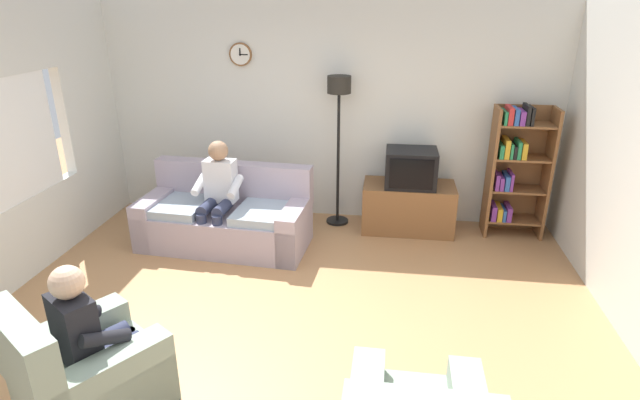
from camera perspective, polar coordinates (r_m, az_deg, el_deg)
name	(u,v)px	position (r m, az deg, el deg)	size (l,w,h in m)	color
ground_plane	(290,330)	(4.56, -3.39, -14.37)	(12.00, 12.00, 0.00)	#B27F51
back_wall_assembly	(328,113)	(6.45, 0.92, 9.78)	(6.20, 0.17, 2.70)	silver
couch	(226,219)	(5.97, -10.52, -2.07)	(1.96, 1.02, 0.90)	#A899A8
tv_stand	(408,207)	(6.33, 9.84, -0.79)	(1.10, 0.56, 0.59)	brown
tv	(411,168)	(6.13, 10.15, 3.57)	(0.60, 0.49, 0.44)	black
bookshelf	(514,168)	(6.38, 20.99, 3.42)	(0.68, 0.36, 1.59)	brown
floor_lamp	(339,110)	(6.11, 2.13, 10.05)	(0.28, 0.28, 1.85)	black
armchair_near_window	(85,374)	(4.00, -24.83, -17.32)	(1.16, 1.18, 0.90)	gray
person_on_couch	(218,191)	(5.74, -11.42, 1.04)	(0.53, 0.56, 1.24)	silver
person_in_left_armchair	(91,330)	(3.84, -24.35, -13.13)	(0.61, 0.64, 1.12)	black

